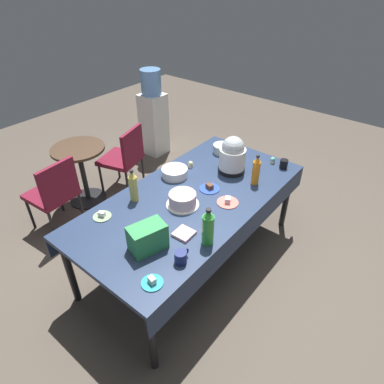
{
  "coord_description": "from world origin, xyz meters",
  "views": [
    {
      "loc": [
        -1.83,
        -1.48,
        2.47
      ],
      "look_at": [
        0.0,
        0.0,
        0.8
      ],
      "focal_mm": 31.17,
      "sensor_mm": 36.0,
      "label": 1
    }
  ],
  "objects": [
    {
      "name": "frosted_layer_cake",
      "position": [
        -0.14,
        -0.01,
        0.81
      ],
      "size": [
        0.28,
        0.28,
        0.12
      ],
      "color": "silver",
      "rests_on": "potluck_table"
    },
    {
      "name": "soda_carton",
      "position": [
        -0.68,
        -0.15,
        0.85
      ],
      "size": [
        0.29,
        0.23,
        0.2
      ],
      "primitive_type": "cube",
      "rotation": [
        0.0,
        0.0,
        -0.29
      ],
      "color": "#338C4C",
      "rests_on": "potluck_table"
    },
    {
      "name": "dessert_plate_coral",
      "position": [
        0.12,
        -0.29,
        0.76
      ],
      "size": [
        0.19,
        0.19,
        0.05
      ],
      "color": "#E07266",
      "rests_on": "potluck_table"
    },
    {
      "name": "water_cooler",
      "position": [
        1.37,
        1.82,
        0.59
      ],
      "size": [
        0.32,
        0.32,
        1.24
      ],
      "color": "silver",
      "rests_on": "ground"
    },
    {
      "name": "coffee_mug_black",
      "position": [
        0.95,
        -0.4,
        0.8
      ],
      "size": [
        0.12,
        0.08,
        0.09
      ],
      "color": "black",
      "rests_on": "potluck_table"
    },
    {
      "name": "maroon_chair_left",
      "position": [
        -0.54,
        1.39,
        0.49
      ],
      "size": [
        0.47,
        0.47,
        0.85
      ],
      "color": "maroon",
      "rests_on": "ground"
    },
    {
      "name": "dessert_plate_sage",
      "position": [
        -0.67,
        0.39,
        0.76
      ],
      "size": [
        0.15,
        0.15,
        0.05
      ],
      "color": "#8CA87F",
      "rests_on": "potluck_table"
    },
    {
      "name": "soda_bottle_orange_juice",
      "position": [
        0.53,
        -0.32,
        0.89
      ],
      "size": [
        0.07,
        0.07,
        0.3
      ],
      "color": "orange",
      "rests_on": "potluck_table"
    },
    {
      "name": "slow_cooker",
      "position": [
        0.58,
        -0.03,
        0.92
      ],
      "size": [
        0.26,
        0.26,
        0.37
      ],
      "color": "black",
      "rests_on": "potluck_table"
    },
    {
      "name": "coffee_mug_navy",
      "position": [
        -0.64,
        -0.42,
        0.8
      ],
      "size": [
        0.13,
        0.09,
        0.09
      ],
      "color": "navy",
      "rests_on": "potluck_table"
    },
    {
      "name": "ceramic_snack_bowl",
      "position": [
        0.16,
        0.34,
        0.79
      ],
      "size": [
        0.25,
        0.25,
        0.08
      ],
      "primitive_type": "cylinder",
      "color": "silver",
      "rests_on": "potluck_table"
    },
    {
      "name": "dessert_plate_cobalt",
      "position": [
        0.19,
        -0.05,
        0.76
      ],
      "size": [
        0.18,
        0.18,
        0.05
      ],
      "color": "#2D4CB2",
      "rests_on": "potluck_table"
    },
    {
      "name": "cupcake_vanilla",
      "position": [
        0.96,
        -0.27,
        0.78
      ],
      "size": [
        0.05,
        0.05,
        0.07
      ],
      "color": "beige",
      "rests_on": "potluck_table"
    },
    {
      "name": "soda_bottle_lime_soda",
      "position": [
        -0.37,
        -0.45,
        0.9
      ],
      "size": [
        0.09,
        0.09,
        0.31
      ],
      "color": "green",
      "rests_on": "potluck_table"
    },
    {
      "name": "cupcake_mint",
      "position": [
        -0.2,
        -0.32,
        0.78
      ],
      "size": [
        0.05,
        0.05,
        0.07
      ],
      "color": "beige",
      "rests_on": "potluck_table"
    },
    {
      "name": "potluck_table",
      "position": [
        0.0,
        0.0,
        0.69
      ],
      "size": [
        2.2,
        1.1,
        0.75
      ],
      "color": "navy",
      "rests_on": "ground"
    },
    {
      "name": "soda_bottle_ginger_ale",
      "position": [
        -0.35,
        0.36,
        0.89
      ],
      "size": [
        0.07,
        0.07,
        0.3
      ],
      "color": "gold",
      "rests_on": "potluck_table"
    },
    {
      "name": "glass_salad_bowl",
      "position": [
        0.83,
        0.26,
        0.8
      ],
      "size": [
        0.19,
        0.19,
        0.09
      ],
      "primitive_type": "cylinder",
      "color": "#B2C6BC",
      "rests_on": "potluck_table"
    },
    {
      "name": "paper_napkin_stack",
      "position": [
        -0.42,
        -0.26,
        0.76
      ],
      "size": [
        0.15,
        0.15,
        0.02
      ],
      "primitive_type": "cube",
      "rotation": [
        0.0,
        0.0,
        0.04
      ],
      "color": "pink",
      "rests_on": "potluck_table"
    },
    {
      "name": "cupcake_rose",
      "position": [
        0.38,
        0.33,
        0.78
      ],
      "size": [
        0.05,
        0.05,
        0.07
      ],
      "color": "beige",
      "rests_on": "potluck_table"
    },
    {
      "name": "maroon_chair_right",
      "position": [
        0.42,
        1.39,
        0.49
      ],
      "size": [
        0.55,
        0.55,
        0.85
      ],
      "color": "maroon",
      "rests_on": "ground"
    },
    {
      "name": "dessert_plate_teal",
      "position": [
        -0.9,
        -0.39,
        0.76
      ],
      "size": [
        0.15,
        0.15,
        0.05
      ],
      "color": "teal",
      "rests_on": "potluck_table"
    },
    {
      "name": "ground",
      "position": [
        0.0,
        0.0,
        0.0
      ],
      "size": [
        9.0,
        9.0,
        0.0
      ],
      "primitive_type": "plane",
      "color": "brown"
    },
    {
      "name": "round_cafe_table",
      "position": [
        -0.05,
        1.61,
        0.5
      ],
      "size": [
        0.6,
        0.6,
        0.72
      ],
      "color": "#473323",
      "rests_on": "ground"
    }
  ]
}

